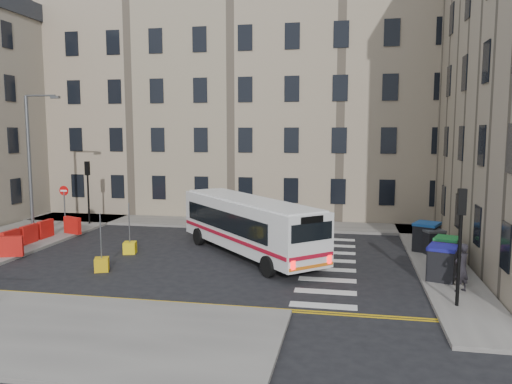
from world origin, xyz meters
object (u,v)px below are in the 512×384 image
(bus, at_px, (249,224))
(bollard_chevron, at_px, (102,264))
(wheelie_bin_e, at_px, (426,236))
(wheelie_bin_b, at_px, (444,257))
(wheelie_bin_a, at_px, (442,263))
(wheelie_bin_c, at_px, (447,251))
(wheelie_bin_d, at_px, (432,241))
(pedestrian, at_px, (461,268))
(bollard_yellow, at_px, (130,248))
(streetlamp, at_px, (30,164))

(bus, bearing_deg, bollard_chevron, 172.29)
(wheelie_bin_e, bearing_deg, wheelie_bin_b, -62.79)
(wheelie_bin_a, xyz_separation_m, wheelie_bin_c, (0.59, 2.34, -0.05))
(wheelie_bin_d, xyz_separation_m, pedestrian, (0.12, -6.13, 0.32))
(wheelie_bin_a, relative_size, bollard_yellow, 2.58)
(pedestrian, xyz_separation_m, bollard_yellow, (-15.14, 3.78, -0.78))
(wheelie_bin_b, bearing_deg, bollard_yellow, -178.36)
(wheelie_bin_c, bearing_deg, wheelie_bin_e, 120.65)
(wheelie_bin_b, height_order, wheelie_bin_d, wheelie_bin_d)
(wheelie_bin_c, relative_size, wheelie_bin_e, 0.88)
(wheelie_bin_d, distance_m, bollard_chevron, 15.88)
(wheelie_bin_a, bearing_deg, wheelie_bin_c, 94.17)
(streetlamp, distance_m, bollard_chevron, 9.73)
(wheelie_bin_a, relative_size, wheelie_bin_b, 1.34)
(streetlamp, height_order, wheelie_bin_e, streetlamp)
(bollard_chevron, bearing_deg, wheelie_bin_c, 12.35)
(wheelie_bin_b, bearing_deg, wheelie_bin_c, 77.25)
(wheelie_bin_a, distance_m, wheelie_bin_e, 5.11)
(wheelie_bin_d, bearing_deg, pedestrian, -110.13)
(wheelie_bin_c, bearing_deg, wheelie_bin_d, 118.05)
(pedestrian, bearing_deg, bus, -65.31)
(wheelie_bin_e, xyz_separation_m, bollard_chevron, (-14.66, -6.09, -0.58))
(bus, xyz_separation_m, bollard_yellow, (-6.02, -0.70, -1.32))
(wheelie_bin_d, relative_size, bollard_yellow, 2.27)
(wheelie_bin_d, xyz_separation_m, bollard_yellow, (-15.01, -2.35, -0.46))
(wheelie_bin_c, height_order, pedestrian, pedestrian)
(wheelie_bin_b, relative_size, bollard_chevron, 1.92)
(wheelie_bin_d, bearing_deg, bus, 169.09)
(wheelie_bin_c, bearing_deg, bollard_yellow, -158.97)
(pedestrian, bearing_deg, wheelie_bin_d, -127.95)
(bollard_chevron, bearing_deg, bus, 33.95)
(streetlamp, xyz_separation_m, wheelie_bin_b, (21.95, -2.87, -3.60))
(wheelie_bin_e, bearing_deg, bus, -142.52)
(streetlamp, distance_m, bus, 13.29)
(bus, distance_m, wheelie_bin_b, 9.18)
(wheelie_bin_c, distance_m, bollard_yellow, 15.31)
(streetlamp, xyz_separation_m, wheelie_bin_c, (22.21, -2.01, -3.53))
(wheelie_bin_d, xyz_separation_m, bollard_chevron, (-14.85, -5.59, -0.46))
(wheelie_bin_c, relative_size, wheelie_bin_d, 1.07)
(streetlamp, bearing_deg, wheelie_bin_b, -7.44)
(streetlamp, height_order, wheelie_bin_d, streetlamp)
(streetlamp, bearing_deg, bus, -6.10)
(bus, height_order, wheelie_bin_e, bus)
(wheelie_bin_a, bearing_deg, bollard_chevron, -157.73)
(wheelie_bin_b, height_order, bollard_yellow, wheelie_bin_b)
(wheelie_bin_d, bearing_deg, wheelie_bin_c, -104.00)
(bollard_yellow, bearing_deg, bus, 6.67)
(wheelie_bin_a, height_order, wheelie_bin_d, wheelie_bin_a)
(bus, height_order, wheelie_bin_a, bus)
(wheelie_bin_b, relative_size, wheelie_bin_d, 0.85)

